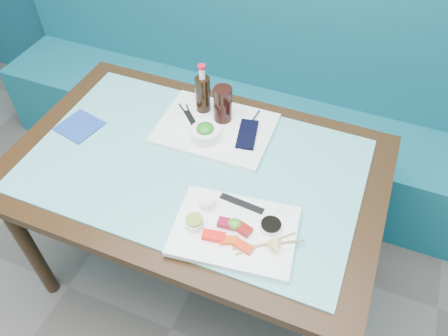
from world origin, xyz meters
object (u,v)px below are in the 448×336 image
at_px(serving_tray, 215,128).
at_px(sashimi_plate, 235,231).
at_px(booth_bench, 260,109).
at_px(dining_table, 195,180).
at_px(cola_bottle_body, 203,96).
at_px(cola_glass, 223,104).
at_px(seaweed_bowl, 205,134).
at_px(blue_napkin, 80,126).

bearing_deg(serving_tray, sashimi_plate, -61.13).
relative_size(booth_bench, dining_table, 2.14).
bearing_deg(sashimi_plate, cola_bottle_body, 115.68).
bearing_deg(booth_bench, cola_glass, -88.90).
height_order(booth_bench, seaweed_bowl, booth_bench).
distance_m(seaweed_bowl, cola_glass, 0.14).
bearing_deg(sashimi_plate, seaweed_bowl, 118.41).
relative_size(sashimi_plate, cola_glass, 2.60).
xyz_separation_m(dining_table, cola_glass, (0.01, 0.26, 0.18)).
bearing_deg(booth_bench, serving_tray, -89.89).
bearing_deg(seaweed_bowl, cola_bottle_body, 116.31).
distance_m(sashimi_plate, serving_tray, 0.50).
bearing_deg(serving_tray, dining_table, -91.48).
height_order(dining_table, sashimi_plate, sashimi_plate).
xyz_separation_m(seaweed_bowl, blue_napkin, (-0.51, -0.11, -0.04)).
bearing_deg(blue_napkin, serving_tray, 20.16).
relative_size(dining_table, sashimi_plate, 3.56).
xyz_separation_m(cola_glass, blue_napkin, (-0.53, -0.24, -0.09)).
bearing_deg(seaweed_bowl, blue_napkin, -167.26).
height_order(sashimi_plate, blue_napkin, sashimi_plate).
distance_m(sashimi_plate, blue_napkin, 0.80).
height_order(dining_table, serving_tray, serving_tray).
height_order(serving_tray, cola_glass, cola_glass).
bearing_deg(serving_tray, seaweed_bowl, -98.73).
relative_size(dining_table, cola_bottle_body, 8.13).
height_order(cola_glass, blue_napkin, cola_glass).
bearing_deg(cola_glass, cola_bottle_body, 165.54).
bearing_deg(dining_table, cola_bottle_body, 106.84).
bearing_deg(serving_tray, cola_bottle_body, 136.16).
bearing_deg(dining_table, sashimi_plate, -42.50).
height_order(serving_tray, seaweed_bowl, seaweed_bowl).
xyz_separation_m(cola_glass, cola_bottle_body, (-0.10, 0.02, -0.01)).
distance_m(seaweed_bowl, cola_bottle_body, 0.18).
bearing_deg(seaweed_bowl, booth_bench, 89.29).
distance_m(booth_bench, seaweed_bowl, 0.83).
bearing_deg(cola_glass, seaweed_bowl, -98.75).
bearing_deg(cola_glass, serving_tray, -100.30).
bearing_deg(seaweed_bowl, sashimi_plate, -53.98).
xyz_separation_m(dining_table, serving_tray, (0.00, 0.20, 0.10)).
relative_size(sashimi_plate, cola_bottle_body, 2.28).
relative_size(cola_glass, blue_napkin, 1.00).
relative_size(serving_tray, seaweed_bowl, 3.97).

